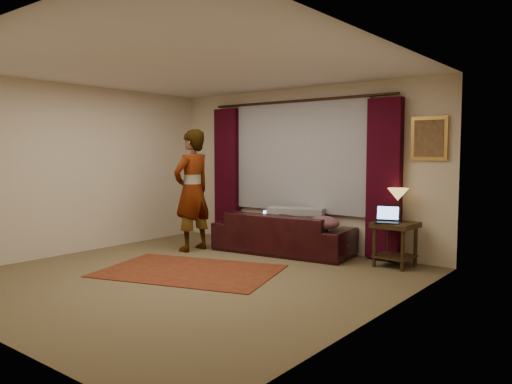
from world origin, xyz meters
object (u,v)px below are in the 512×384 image
sofa (283,225)px  laptop_sofa (266,218)px  laptop_table (387,214)px  person (192,190)px  end_table (395,244)px  tiffany_lamp (398,205)px

sofa → laptop_sofa: (-0.23, -0.14, 0.11)m
laptop_table → person: size_ratio=0.18×
laptop_sofa → end_table: 2.01m
sofa → tiffany_lamp: size_ratio=4.69×
laptop_table → person: (-2.92, -0.79, 0.23)m
end_table → person: person is taller
end_table → person: size_ratio=0.32×
laptop_table → person: 3.03m
laptop_table → person: bearing=177.8°
laptop_table → laptop_sofa: bearing=168.4°
sofa → person: person is taller
sofa → laptop_sofa: size_ratio=6.54×
person → sofa: bearing=121.8°
sofa → laptop_table: (1.68, 0.06, 0.29)m
end_table → sofa: bearing=-173.7°
end_table → laptop_table: (-0.06, -0.13, 0.42)m
end_table → tiffany_lamp: tiffany_lamp is taller
sofa → laptop_sofa: sofa is taller
tiffany_lamp → laptop_table: size_ratio=1.30×
laptop_sofa → laptop_table: bearing=4.5°
sofa → laptop_sofa: 0.29m
sofa → person: bearing=23.4°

